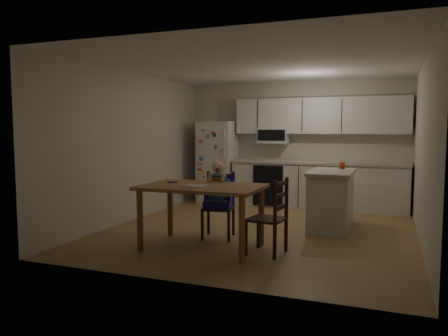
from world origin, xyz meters
TOP-DOWN VIEW (x-y plane):
  - room at (0.00, 0.48)m, footprint 4.52×5.01m
  - refrigerator at (-1.55, 2.15)m, footprint 0.72×0.70m
  - kitchen_run at (0.50, 2.24)m, footprint 3.37×0.62m
  - kitchen_island at (1.00, 0.51)m, footprint 0.64×1.22m
  - red_cup at (1.12, 0.86)m, footprint 0.09×0.09m
  - dining_table at (-0.42, -1.25)m, footprint 1.54×0.99m
  - napkin at (-0.48, -1.36)m, footprint 0.27×0.23m
  - toddler_spoon at (-0.92, -1.14)m, footprint 0.12×0.06m
  - chair_booster at (-0.43, -0.63)m, footprint 0.48×0.48m
  - chair_side at (0.52, -1.21)m, footprint 0.47×0.47m

SIDE VIEW (x-z plane):
  - kitchen_island at x=1.00m, z-range 0.00..0.91m
  - chair_side at x=0.52m, z-range 0.06..1.01m
  - chair_booster at x=-0.43m, z-range 0.11..1.21m
  - dining_table at x=-0.42m, z-range 0.30..1.13m
  - napkin at x=-0.48m, z-range 0.83..0.84m
  - toddler_spoon at x=-0.92m, z-range 0.83..0.84m
  - refrigerator at x=-1.55m, z-range 0.00..1.70m
  - kitchen_run at x=0.50m, z-range -0.20..1.95m
  - red_cup at x=1.12m, z-range 0.90..1.02m
  - room at x=0.00m, z-range -0.01..2.51m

